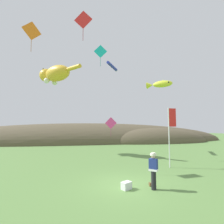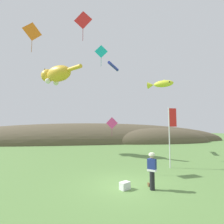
# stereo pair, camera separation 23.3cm
# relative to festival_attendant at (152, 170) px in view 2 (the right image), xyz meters

# --- Properties ---
(ground_plane) EXTENTS (120.00, 120.00, 0.00)m
(ground_plane) POSITION_rel_festival_attendant_xyz_m (-1.03, 0.90, -0.95)
(ground_plane) COLOR #5B8442
(distant_hill_ridge) EXTENTS (59.74, 13.64, 7.38)m
(distant_hill_ridge) POSITION_rel_festival_attendant_xyz_m (0.65, 26.41, -0.95)
(distant_hill_ridge) COLOR brown
(distant_hill_ridge) RESTS_ON ground
(festival_attendant) EXTENTS (0.48, 0.48, 1.77)m
(festival_attendant) POSITION_rel_festival_attendant_xyz_m (0.00, 0.00, 0.00)
(festival_attendant) COLOR black
(festival_attendant) RESTS_ON ground
(kite_spool) EXTENTS (0.14, 0.21, 0.21)m
(kite_spool) POSITION_rel_festival_attendant_xyz_m (0.06, 0.49, -0.85)
(kite_spool) COLOR olive
(kite_spool) RESTS_ON ground
(picnic_cooler) EXTENTS (0.59, 0.52, 0.36)m
(picnic_cooler) POSITION_rel_festival_attendant_xyz_m (-1.29, 0.32, -0.77)
(picnic_cooler) COLOR white
(picnic_cooler) RESTS_ON ground
(festival_banner_pole) EXTENTS (0.66, 0.08, 4.50)m
(festival_banner_pole) POSITION_rel_festival_attendant_xyz_m (3.35, 3.97, 2.00)
(festival_banner_pole) COLOR silver
(festival_banner_pole) RESTS_ON ground
(kite_giant_cat) EXTENTS (4.89, 5.55, 2.08)m
(kite_giant_cat) POSITION_rel_festival_attendant_xyz_m (-6.15, 12.61, 8.15)
(kite_giant_cat) COLOR gold
(kite_fish_windsock) EXTENTS (2.49, 2.23, 0.81)m
(kite_fish_windsock) POSITION_rel_festival_attendant_xyz_m (4.78, 8.29, 6.50)
(kite_fish_windsock) COLOR yellow
(kite_tube_streamer) EXTENTS (2.00, 2.82, 0.44)m
(kite_tube_streamer) POSITION_rel_festival_attendant_xyz_m (0.83, 13.35, 9.85)
(kite_tube_streamer) COLOR #2633A5
(kite_diamond_teal) EXTENTS (1.36, 0.26, 2.28)m
(kite_diamond_teal) POSITION_rel_festival_attendant_xyz_m (-1.33, 9.17, 9.83)
(kite_diamond_teal) COLOR #19BFBF
(kite_diamond_orange) EXTENTS (1.27, 0.81, 2.39)m
(kite_diamond_orange) POSITION_rel_festival_attendant_xyz_m (-7.14, 5.59, 9.37)
(kite_diamond_orange) COLOR orange
(kite_diamond_pink) EXTENTS (1.31, 0.60, 2.33)m
(kite_diamond_pink) POSITION_rel_festival_attendant_xyz_m (0.41, 12.27, 2.50)
(kite_diamond_pink) COLOR #E53F8C
(kite_diamond_red) EXTENTS (1.33, 0.47, 2.30)m
(kite_diamond_red) POSITION_rel_festival_attendant_xyz_m (-3.33, 4.27, 9.94)
(kite_diamond_red) COLOR red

